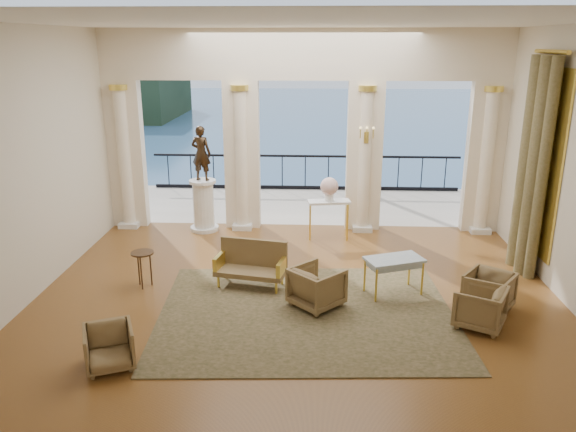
# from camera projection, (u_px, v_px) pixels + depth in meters

# --- Properties ---
(floor) EXTENTS (9.00, 9.00, 0.00)m
(floor) POSITION_uv_depth(u_px,v_px,m) (297.00, 297.00, 9.69)
(floor) COLOR #523216
(floor) RESTS_ON ground
(room_walls) EXTENTS (9.00, 9.00, 9.00)m
(room_walls) POSITION_uv_depth(u_px,v_px,m) (295.00, 143.00, 7.76)
(room_walls) COLOR beige
(room_walls) RESTS_ON ground
(arcade) EXTENTS (9.00, 0.56, 4.50)m
(arcade) POSITION_uv_depth(u_px,v_px,m) (303.00, 118.00, 12.56)
(arcade) COLOR #FFEDCD
(arcade) RESTS_ON ground
(terrace) EXTENTS (10.00, 3.60, 0.10)m
(terrace) POSITION_uv_depth(u_px,v_px,m) (304.00, 206.00, 15.23)
(terrace) COLOR #A5998B
(terrace) RESTS_ON ground
(balustrade) EXTENTS (9.00, 0.06, 1.03)m
(balustrade) POSITION_uv_depth(u_px,v_px,m) (305.00, 176.00, 16.62)
(balustrade) COLOR black
(balustrade) RESTS_ON terrace
(palm_tree) EXTENTS (2.00, 2.00, 4.50)m
(palm_tree) POSITION_uv_depth(u_px,v_px,m) (382.00, 46.00, 14.67)
(palm_tree) COLOR #4C3823
(palm_tree) RESTS_ON terrace
(headland) EXTENTS (22.00, 18.00, 6.00)m
(headland) POSITION_uv_depth(u_px,v_px,m) (100.00, 95.00, 78.69)
(headland) COLOR black
(headland) RESTS_ON sea
(sea) EXTENTS (160.00, 160.00, 0.00)m
(sea) POSITION_uv_depth(u_px,v_px,m) (313.00, 128.00, 68.68)
(sea) COLOR #2A5082
(sea) RESTS_ON ground
(curtain) EXTENTS (0.33, 1.40, 4.09)m
(curtain) POSITION_uv_depth(u_px,v_px,m) (533.00, 167.00, 10.32)
(curtain) COLOR brown
(curtain) RESTS_ON ground
(window_frame) EXTENTS (0.04, 1.60, 3.40)m
(window_frame) POSITION_uv_depth(u_px,v_px,m) (543.00, 162.00, 10.29)
(window_frame) COLOR #E9C74C
(window_frame) RESTS_ON room_walls
(wall_sconce) EXTENTS (0.30, 0.11, 0.33)m
(wall_sconce) POSITION_uv_depth(u_px,v_px,m) (366.00, 136.00, 12.30)
(wall_sconce) COLOR #E9C74C
(wall_sconce) RESTS_ON arcade
(rug) EXTENTS (4.93, 3.94, 0.02)m
(rug) POSITION_uv_depth(u_px,v_px,m) (306.00, 313.00, 9.09)
(rug) COLOR #32361A
(rug) RESTS_ON ground
(armchair_a) EXTENTS (0.81, 0.79, 0.65)m
(armchair_a) POSITION_uv_depth(u_px,v_px,m) (109.00, 345.00, 7.53)
(armchair_a) COLOR #463B21
(armchair_a) RESTS_ON ground
(armchair_b) EXTENTS (0.94, 0.93, 0.71)m
(armchair_b) POSITION_uv_depth(u_px,v_px,m) (489.00, 290.00, 9.13)
(armchair_b) COLOR #463B21
(armchair_b) RESTS_ON ground
(armchair_c) EXTENTS (0.90, 0.92, 0.72)m
(armchair_c) POSITION_uv_depth(u_px,v_px,m) (480.00, 305.00, 8.59)
(armchair_c) COLOR #463B21
(armchair_c) RESTS_ON ground
(armchair_d) EXTENTS (1.01, 1.01, 0.76)m
(armchair_d) POSITION_uv_depth(u_px,v_px,m) (317.00, 285.00, 9.25)
(armchair_d) COLOR #463B21
(armchair_d) RESTS_ON ground
(settee) EXTENTS (1.32, 0.77, 0.82)m
(settee) POSITION_uv_depth(u_px,v_px,m) (252.00, 264.00, 10.06)
(settee) COLOR #463B21
(settee) RESTS_ON ground
(game_table) EXTENTS (1.09, 0.84, 0.66)m
(game_table) POSITION_uv_depth(u_px,v_px,m) (394.00, 262.00, 9.64)
(game_table) COLOR #9AAFC2
(game_table) RESTS_ON ground
(pedestal) EXTENTS (0.65, 0.65, 1.20)m
(pedestal) POSITION_uv_depth(u_px,v_px,m) (204.00, 206.00, 12.96)
(pedestal) COLOR silver
(pedestal) RESTS_ON ground
(statue) EXTENTS (0.51, 0.39, 1.24)m
(statue) POSITION_uv_depth(u_px,v_px,m) (201.00, 153.00, 12.59)
(statue) COLOR #302215
(statue) RESTS_ON pedestal
(console_table) EXTENTS (0.97, 0.50, 0.88)m
(console_table) POSITION_uv_depth(u_px,v_px,m) (329.00, 207.00, 12.35)
(console_table) COLOR silver
(console_table) RESTS_ON ground
(urn) EXTENTS (0.39, 0.39, 0.52)m
(urn) POSITION_uv_depth(u_px,v_px,m) (329.00, 188.00, 12.22)
(urn) COLOR white
(urn) RESTS_ON console_table
(side_table) EXTENTS (0.40, 0.40, 0.66)m
(side_table) POSITION_uv_depth(u_px,v_px,m) (143.00, 257.00, 9.95)
(side_table) COLOR black
(side_table) RESTS_ON ground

